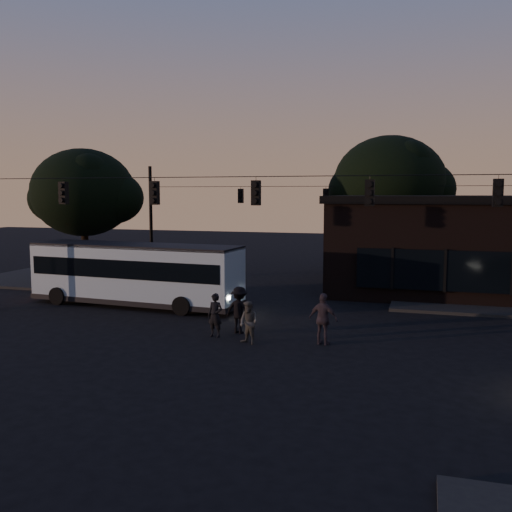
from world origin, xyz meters
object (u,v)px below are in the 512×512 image
(pedestrian_a, at_px, (215,315))
(pedestrian_d, at_px, (239,310))
(pedestrian_c, at_px, (323,319))
(pedestrian_b, at_px, (249,323))
(building, at_px, (472,244))
(bus, at_px, (135,271))

(pedestrian_a, relative_size, pedestrian_d, 0.91)
(pedestrian_c, bearing_deg, pedestrian_b, 28.40)
(pedestrian_a, height_order, pedestrian_d, pedestrian_d)
(pedestrian_a, height_order, pedestrian_b, pedestrian_a)
(building, height_order, pedestrian_b, building)
(pedestrian_a, bearing_deg, bus, 151.60)
(building, distance_m, bus, 18.54)
(bus, distance_m, pedestrian_b, 9.24)
(pedestrian_c, bearing_deg, pedestrian_d, 1.21)
(pedestrian_b, bearing_deg, pedestrian_d, 147.35)
(pedestrian_a, relative_size, pedestrian_b, 1.06)
(bus, xyz_separation_m, pedestrian_c, (10.20, -4.54, -0.76))
(pedestrian_c, bearing_deg, building, -99.83)
(pedestrian_a, bearing_deg, pedestrian_c, 10.35)
(pedestrian_a, distance_m, pedestrian_d, 1.10)
(bus, relative_size, pedestrian_a, 6.49)
(pedestrian_a, xyz_separation_m, pedestrian_d, (0.70, 0.85, 0.08))
(pedestrian_b, relative_size, pedestrian_c, 0.83)
(pedestrian_d, bearing_deg, bus, -17.48)
(bus, relative_size, pedestrian_c, 5.75)
(building, distance_m, pedestrian_c, 15.00)
(building, relative_size, bus, 1.40)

